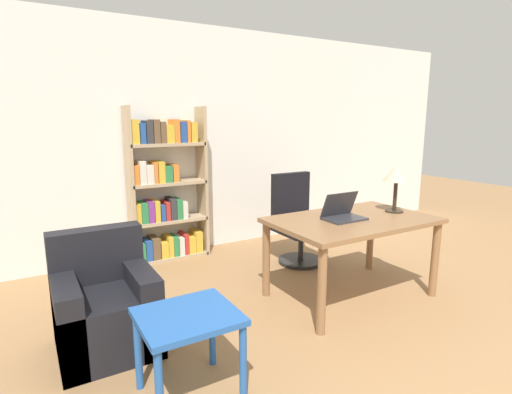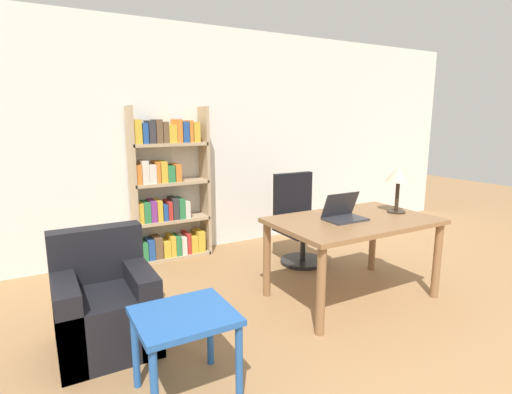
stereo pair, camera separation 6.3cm
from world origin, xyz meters
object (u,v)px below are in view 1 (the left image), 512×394
Objects in this scene: laptop at (342,213)px; office_chair at (297,222)px; side_table_blue at (188,328)px; armchair at (105,309)px; bookshelf at (164,192)px; desk at (352,229)px; table_lamp at (396,176)px.

office_chair reaches higher than laptop.
side_table_blue is 0.67× the size of armchair.
bookshelf is (0.96, 1.60, 0.51)m from armchair.
bookshelf is (-1.14, 1.84, 0.15)m from desk.
table_lamp is 2.52m from bookshelf.
bookshelf reaches higher than desk.
desk is at bearing 16.87° from side_table_blue.
bookshelf reaches higher than armchair.
table_lamp is at bearing -48.10° from bookshelf.
table_lamp is (0.63, -0.04, 0.30)m from laptop.
armchair is at bearing 173.60° from laptop.
table_lamp is 1.26m from office_chair.
table_lamp is (0.52, -0.02, 0.45)m from desk.
desk is at bearing 178.32° from table_lamp.
laptop is at bearing -6.40° from armchair.
bookshelf is at bearing 119.78° from laptop.
office_chair is at bearing 111.41° from table_lamp.
office_chair is 1.56m from bookshelf.
desk is 2.61× the size of side_table_blue.
table_lamp reaches higher than desk.
laptop is 0.81× the size of table_lamp.
desk is 4.02× the size of laptop.
laptop reaches higher than armchair.
laptop reaches higher than side_table_blue.
desk is at bearing -97.16° from office_chair.
desk reaches higher than side_table_blue.
bookshelf reaches higher than office_chair.
table_lamp reaches higher than side_table_blue.
laptop is 0.65× the size of side_table_blue.
laptop is 0.43× the size of armchair.
office_chair is (0.13, 1.00, -0.19)m from desk.
bookshelf is at bearing 58.88° from armchair.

